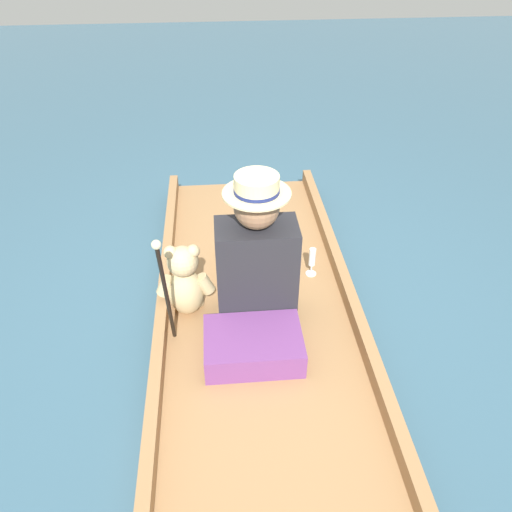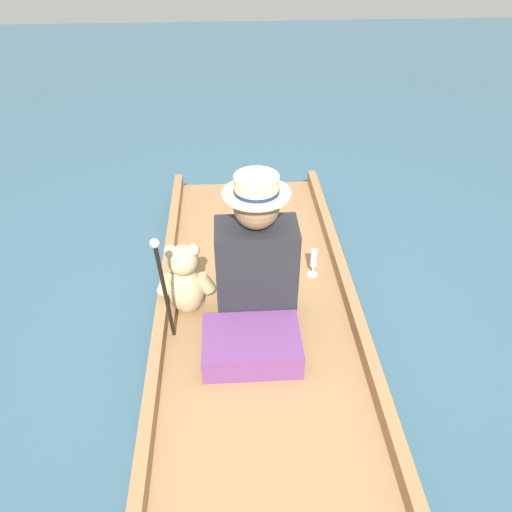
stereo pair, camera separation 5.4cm
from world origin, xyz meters
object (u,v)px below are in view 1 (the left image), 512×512
seated_person (255,261)px  wine_glass (312,259)px  teddy_bear (185,282)px  walking_cane (164,285)px

seated_person → wine_glass: size_ratio=4.59×
teddy_bear → wine_glass: 0.81m
teddy_bear → wine_glass: size_ratio=2.42×
wine_glass → teddy_bear: bearing=-160.2°
seated_person → walking_cane: (-0.46, -0.31, 0.12)m
teddy_bear → wine_glass: bearing=19.8°
seated_person → teddy_bear: (-0.39, -0.01, -0.11)m
seated_person → teddy_bear: 0.40m
teddy_bear → walking_cane: (-0.07, -0.29, 0.23)m
teddy_bear → walking_cane: size_ratio=0.62×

